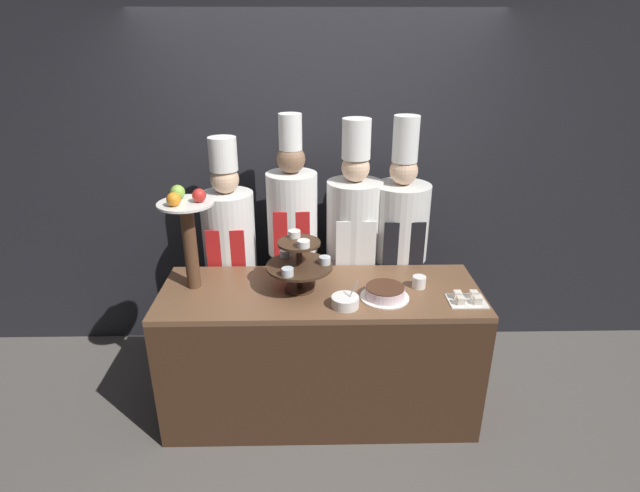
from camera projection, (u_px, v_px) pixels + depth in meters
ground_plane at (321, 445)px, 3.08m from camera, size 14.00×14.00×0.00m
wall_back at (318, 171)px, 3.69m from camera, size 10.00×0.06×2.80m
buffet_counter at (320, 351)px, 3.22m from camera, size 1.96×0.69×0.90m
tiered_stand at (299, 261)px, 2.98m from camera, size 0.40×0.40×0.36m
fruit_pedestal at (187, 225)px, 2.93m from camera, size 0.33×0.33×0.63m
cake_round at (385, 293)px, 2.94m from camera, size 0.29×0.29×0.07m
cup_white at (419, 282)px, 3.06m from camera, size 0.08×0.08×0.07m
cake_square_tray at (467, 299)px, 2.91m from camera, size 0.22×0.17×0.05m
serving_bowl_near at (345, 302)px, 2.85m from camera, size 0.16×0.16×0.16m
chef_left at (230, 248)px, 3.51m from camera, size 0.37×0.37×1.73m
chef_center_left at (293, 237)px, 3.49m from camera, size 0.35×0.35×1.87m
chef_center_right at (353, 240)px, 3.51m from camera, size 0.38×0.38×1.84m
chef_right at (399, 242)px, 3.52m from camera, size 0.39×0.39×1.86m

